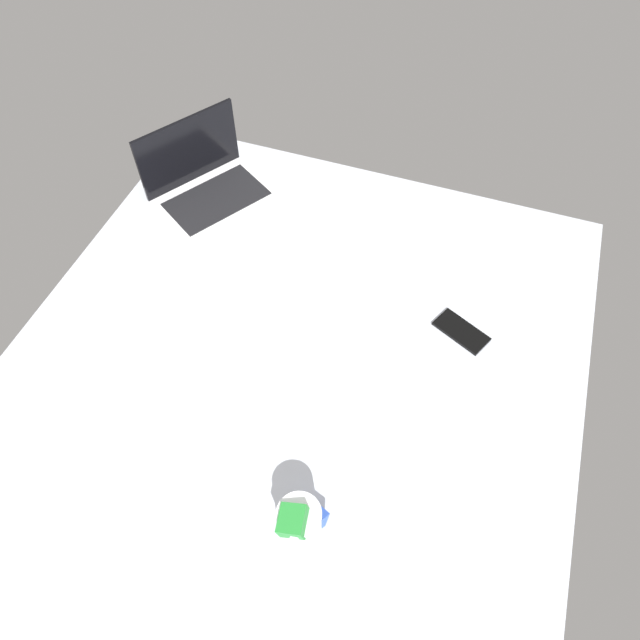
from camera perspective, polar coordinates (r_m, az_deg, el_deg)
name	(u,v)px	position (r cm, az deg, el deg)	size (l,w,h in cm)	color
bed_mattress	(273,428)	(146.56, -4.63, -10.58)	(180.00, 140.00, 18.00)	#B7BCC6
laptop	(207,185)	(183.57, -11.06, 12.90)	(40.16, 36.92, 23.00)	silver
snack_cup	(300,521)	(122.54, -1.98, -19.22)	(10.81, 9.64, 13.24)	silver
cell_phone	(461,331)	(153.60, 13.75, -1.10)	(6.80, 14.00, 0.80)	black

